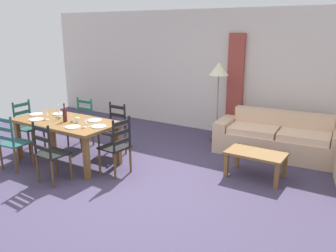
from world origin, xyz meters
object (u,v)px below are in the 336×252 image
object	(u,v)px
dining_table	(66,125)
couch	(279,140)
dining_chair_head_east	(117,146)
wine_glass_near_right	(85,121)
dining_chair_far_right	(114,129)
coffee_cup_primary	(78,120)
wine_glass_near_left	(47,113)
dining_chair_head_west	(28,126)
coffee_table	(256,156)
dining_chair_near_right	(50,153)
standing_lamp	(219,74)
wine_glass_far_left	(59,111)
wine_bottle	(65,115)
dining_chair_far_left	(82,122)
dining_chair_near_left	(13,142)

from	to	relation	value
dining_table	couch	xyz separation A→B (m)	(3.06, 2.33, -0.37)
dining_chair_head_east	wine_glass_near_right	xyz separation A→B (m)	(-0.52, -0.16, 0.38)
dining_chair_far_right	couch	xyz separation A→B (m)	(2.62, 1.60, -0.19)
coffee_cup_primary	couch	bearing A→B (deg)	39.79
wine_glass_near_left	dining_chair_head_west	bearing A→B (deg)	169.45
couch	coffee_table	bearing A→B (deg)	-90.96
wine_glass_near_left	dining_chair_head_east	bearing A→B (deg)	6.09
dining_chair_near_right	wine_glass_near_right	size ratio (longest dim) A/B	5.96
standing_lamp	coffee_table	bearing A→B (deg)	-46.59
coffee_table	wine_glass_far_left	bearing A→B (deg)	-163.75
dining_chair_head_west	wine_glass_near_left	xyz separation A→B (m)	(0.79, -0.15, 0.38)
dining_chair_near_right	wine_glass_near_right	world-z (taller)	dining_chair_near_right
wine_bottle	wine_glass_near_left	xyz separation A→B (m)	(-0.38, -0.07, -0.01)
dining_chair_far_right	dining_chair_near_right	bearing A→B (deg)	-89.11
dining_table	wine_glass_near_right	distance (m)	0.65
wine_glass_near_right	coffee_table	size ratio (longest dim) A/B	0.18
dining_chair_far_left	wine_glass_near_right	xyz separation A→B (m)	(1.04, -0.90, 0.38)
coffee_table	wine_bottle	bearing A→B (deg)	-158.72
dining_table	dining_chair_near_left	size ratio (longest dim) A/B	1.98
dining_chair_far_left	wine_bottle	size ratio (longest dim) A/B	3.04
dining_chair_near_right	wine_glass_far_left	world-z (taller)	dining_chair_near_right
wine_glass_far_left	couch	size ratio (longest dim) A/B	0.07
dining_chair_near_right	dining_chair_far_right	world-z (taller)	same
wine_glass_near_left	standing_lamp	bearing A→B (deg)	52.19
dining_chair_head_west	couch	bearing A→B (deg)	28.87
wine_bottle	wine_glass_far_left	world-z (taller)	wine_bottle
coffee_cup_primary	coffee_table	distance (m)	3.00
wine_glass_near_left	dining_table	bearing A→B (deg)	20.48
dining_chair_far_right	coffee_cup_primary	world-z (taller)	dining_chair_far_right
wine_bottle	coffee_cup_primary	world-z (taller)	wine_bottle
dining_chair_head_west	dining_chair_far_left	bearing A→B (deg)	47.34
dining_table	dining_chair_head_east	size ratio (longest dim) A/B	1.98
wine_glass_near_left	wine_glass_far_left	world-z (taller)	same
dining_table	standing_lamp	bearing A→B (deg)	55.65
dining_chair_near_left	standing_lamp	size ratio (longest dim) A/B	0.59
dining_chair_near_left	couch	world-z (taller)	dining_chair_near_left
wine_glass_near_right	dining_chair_far_left	bearing A→B (deg)	139.06
couch	dining_chair_far_right	bearing A→B (deg)	-148.68
dining_chair_far_left	dining_chair_head_east	size ratio (longest dim) A/B	1.00
wine_glass_near_right	standing_lamp	size ratio (longest dim) A/B	0.10
dining_chair_head_west	dining_chair_head_east	bearing A→B (deg)	0.18
dining_chair_far_right	coffee_cup_primary	xyz separation A→B (m)	(-0.16, -0.72, 0.32)
standing_lamp	couch	bearing A→B (deg)	-7.82
dining_table	wine_bottle	xyz separation A→B (m)	(0.05, -0.05, 0.20)
dining_chair_head_east	coffee_table	world-z (taller)	dining_chair_head_east
wine_glass_near_right	couch	xyz separation A→B (m)	(2.46, 2.46, -0.57)
dining_chair_far_right	coffee_cup_primary	size ratio (longest dim) A/B	10.67
dining_chair_near_right	coffee_table	distance (m)	3.19
wine_glass_near_right	dining_chair_far_right	bearing A→B (deg)	100.66
dining_chair_near_right	standing_lamp	world-z (taller)	standing_lamp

